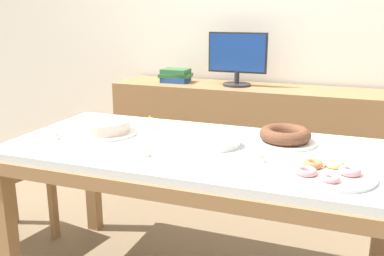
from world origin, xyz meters
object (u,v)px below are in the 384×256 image
Objects in this scene: pastry_platter at (328,172)px; tealight_centre at (154,127)px; plate_stack at (217,141)px; tealight_left_edge at (146,154)px; cake_golden_bundt at (285,136)px; tealight_near_front at (57,137)px; computer_monitor at (237,59)px; tealight_right_edge at (149,119)px; tealight_near_cakes at (262,159)px; cake_chocolate_round at (106,128)px; book_stack at (176,76)px.

tealight_centre is (-0.90, 0.38, -0.00)m from pastry_platter.
tealight_left_edge is at bearing -134.52° from plate_stack.
cake_golden_bundt is 7.33× the size of tealight_near_front.
cake_golden_bundt is at bearing 36.96° from tealight_left_edge.
computer_monitor is 10.60× the size of tealight_left_edge.
plate_stack is 0.58m from tealight_right_edge.
tealight_near_front is 1.00× the size of tealight_right_edge.
tealight_left_edge is at bearing -177.54° from pastry_platter.
tealight_near_cakes is (-0.26, 0.07, -0.00)m from pastry_platter.
computer_monitor is 1.18m from cake_golden_bundt.
tealight_centre and tealight_right_edge have the same top height.
tealight_right_edge is at bearing 114.74° from tealight_left_edge.
computer_monitor is 1.59m from pastry_platter.
cake_chocolate_round is at bearing -169.80° from cake_golden_bundt.
pastry_platter is 0.27m from tealight_near_cakes.
cake_chocolate_round reaches higher than tealight_centre.
book_stack is 1.38m from plate_stack.
plate_stack is 5.25× the size of tealight_centre.
tealight_near_front and tealight_left_edge have the same top height.
book_stack reaches higher than tealight_near_front.
tealight_near_front is at bearing -137.44° from cake_chocolate_round.
tealight_left_edge is 0.48m from tealight_near_cakes.
cake_chocolate_round is at bearing 170.25° from tealight_near_cakes.
computer_monitor is 1.37× the size of cake_chocolate_round.
computer_monitor is 1.07m from tealight_centre.
tealight_left_edge is at bearing -68.86° from tealight_centre.
cake_chocolate_round is 7.76× the size of tealight_right_edge.
tealight_right_edge is at bearing 148.11° from plate_stack.
cake_chocolate_round is at bearing -179.47° from plate_stack.
tealight_centre is at bearing -99.78° from computer_monitor.
pastry_platter is 8.63× the size of tealight_near_front.
tealight_near_front is (-1.04, -0.32, -0.02)m from cake_golden_bundt.
cake_chocolate_round is at bearing 145.16° from tealight_left_edge.
computer_monitor reaches higher than cake_chocolate_round.
tealight_centre is at bearing 157.04° from plate_stack.
book_stack is 1.85m from pastry_platter.
tealight_near_front is (-1.25, 0.05, -0.00)m from pastry_platter.
plate_stack is (0.58, 0.01, -0.01)m from cake_chocolate_round.
cake_golden_bundt is at bearing 120.80° from pastry_platter.
cake_golden_bundt is at bearing 10.20° from cake_chocolate_round.
pastry_platter reaches higher than tealight_left_edge.
tealight_left_edge is 1.00× the size of tealight_near_cakes.
plate_stack is (-0.28, -0.15, -0.01)m from cake_golden_bundt.
pastry_platter is 1.64× the size of plate_stack.
tealight_near_cakes is (0.63, -0.31, 0.00)m from tealight_centre.
tealight_centre and tealight_near_cakes have the same top height.
tealight_centre is at bearing 178.44° from cake_golden_bundt.
tealight_right_edge is at bearing 148.19° from tealight_near_cakes.
pastry_platter is at bearing -62.81° from computer_monitor.
tealight_near_front is 0.52m from tealight_left_edge.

